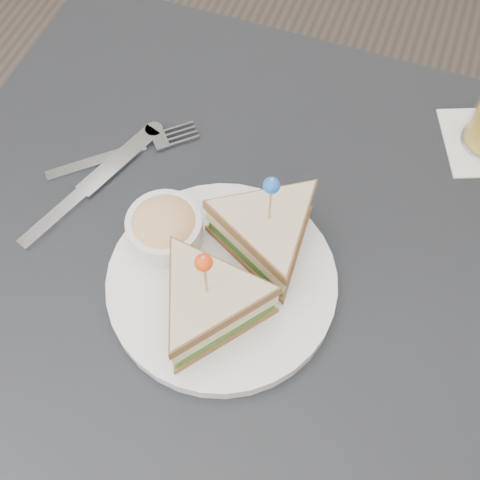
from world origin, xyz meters
The scene contains 5 objects.
ground_plane centered at (0.00, 0.00, 0.00)m, with size 3.50×3.50×0.00m, color #3F3833.
table centered at (0.00, 0.00, 0.67)m, with size 0.80×0.80×0.75m.
plate_meal centered at (0.01, -0.02, 0.79)m, with size 0.34×0.34×0.15m.
cutlery_fork centered at (-0.18, 0.11, 0.75)m, with size 0.17×0.15×0.01m.
cutlery_knife centered at (-0.20, 0.04, 0.75)m, with size 0.10×0.24×0.01m.
Camera 1 is at (0.12, -0.30, 1.38)m, focal length 45.00 mm.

